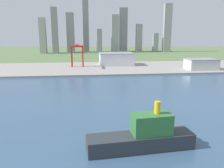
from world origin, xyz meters
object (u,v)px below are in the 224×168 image
at_px(warehouse_annex, 201,64).
at_px(container_barge, 144,136).
at_px(warehouse_main, 116,59).
at_px(port_crane_red, 77,50).

bearing_deg(warehouse_annex, container_barge, -122.65).
xyz_separation_m(warehouse_main, warehouse_annex, (126.15, -64.86, -2.53)).
height_order(port_crane_red, warehouse_main, port_crane_red).
bearing_deg(container_barge, port_crane_red, 98.49).
distance_m(container_barge, warehouse_annex, 280.48).
bearing_deg(port_crane_red, warehouse_main, 12.24).
relative_size(container_barge, port_crane_red, 1.22).
height_order(port_crane_red, warehouse_annex, port_crane_red).
distance_m(port_crane_red, warehouse_annex, 201.33).
bearing_deg(warehouse_main, container_barge, -94.77).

